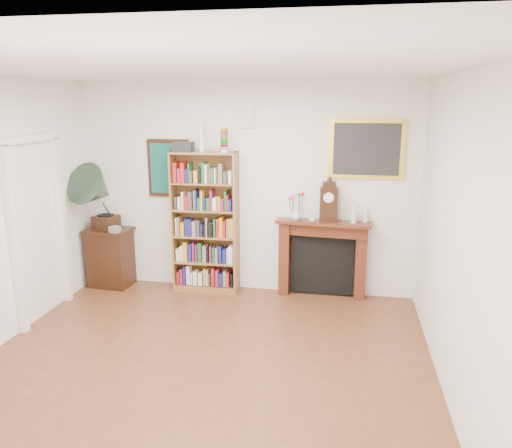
{
  "coord_description": "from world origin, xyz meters",
  "views": [
    {
      "loc": [
        1.29,
        -3.92,
        2.57
      ],
      "look_at": [
        0.31,
        1.6,
        1.15
      ],
      "focal_mm": 35.0,
      "sensor_mm": 36.0,
      "label": 1
    }
  ],
  "objects": [
    {
      "name": "gramophone",
      "position": [
        -1.93,
        2.14,
        1.35
      ],
      "size": [
        0.74,
        0.84,
        0.94
      ],
      "rotation": [
        0.0,
        0.0,
        -0.27
      ],
      "color": "black",
      "rests_on": "side_cabinet"
    },
    {
      "name": "fireplace",
      "position": [
        1.06,
        2.41,
        0.6
      ],
      "size": [
        1.25,
        0.4,
        1.03
      ],
      "rotation": [
        0.0,
        0.0,
        -0.09
      ],
      "color": "#471B10",
      "rests_on": "floor"
    },
    {
      "name": "room",
      "position": [
        0.0,
        0.0,
        1.4
      ],
      "size": [
        4.51,
        5.01,
        2.81
      ],
      "color": "#592F1B",
      "rests_on": "ground"
    },
    {
      "name": "side_cabinet",
      "position": [
        -1.88,
        2.26,
        0.41
      ],
      "size": [
        0.63,
        0.48,
        0.82
      ],
      "primitive_type": "cube",
      "rotation": [
        0.0,
        0.0,
        -0.08
      ],
      "color": "black",
      "rests_on": "floor"
    },
    {
      "name": "teal_poster",
      "position": [
        -1.05,
        2.48,
        1.65
      ],
      "size": [
        0.58,
        0.04,
        0.78
      ],
      "color": "black",
      "rests_on": "back_wall"
    },
    {
      "name": "teacup",
      "position": [
        0.91,
        2.29,
        1.07
      ],
      "size": [
        0.09,
        0.09,
        0.06
      ],
      "primitive_type": "imported",
      "rotation": [
        0.0,
        0.0,
        -0.09
      ],
      "color": "silver",
      "rests_on": "fireplace"
    },
    {
      "name": "door_casing",
      "position": [
        -2.21,
        1.2,
        1.26
      ],
      "size": [
        0.08,
        1.02,
        2.17
      ],
      "color": "white",
      "rests_on": "left_wall"
    },
    {
      "name": "bottle_left",
      "position": [
        1.43,
        2.33,
        1.15
      ],
      "size": [
        0.07,
        0.07,
        0.24
      ],
      "primitive_type": "cylinder",
      "color": "silver",
      "rests_on": "fireplace"
    },
    {
      "name": "small_picture",
      "position": [
        0.0,
        2.48,
        2.35
      ],
      "size": [
        0.26,
        0.04,
        0.3
      ],
      "color": "white",
      "rests_on": "back_wall"
    },
    {
      "name": "cd_stack",
      "position": [
        -1.71,
        2.12,
        0.86
      ],
      "size": [
        0.16,
        0.16,
        0.08
      ],
      "primitive_type": "cube",
      "rotation": [
        0.0,
        0.0,
        -0.38
      ],
      "color": "#A6A6B2",
      "rests_on": "side_cabinet"
    },
    {
      "name": "mantel_clock",
      "position": [
        1.11,
        2.37,
        1.28
      ],
      "size": [
        0.23,
        0.15,
        0.51
      ],
      "rotation": [
        0.0,
        0.0,
        0.11
      ],
      "color": "black",
      "rests_on": "fireplace"
    },
    {
      "name": "gilt_painting",
      "position": [
        1.55,
        2.48,
        1.95
      ],
      "size": [
        0.95,
        0.04,
        0.75
      ],
      "color": "gold",
      "rests_on": "back_wall"
    },
    {
      "name": "flower_vase",
      "position": [
        0.7,
        2.35,
        1.1
      ],
      "size": [
        0.15,
        0.15,
        0.14
      ],
      "primitive_type": "imported",
      "rotation": [
        0.0,
        0.0,
        0.14
      ],
      "color": "silver",
      "rests_on": "fireplace"
    },
    {
      "name": "bottle_right",
      "position": [
        1.58,
        2.4,
        1.13
      ],
      "size": [
        0.06,
        0.06,
        0.2
      ],
      "primitive_type": "cylinder",
      "color": "silver",
      "rests_on": "fireplace"
    },
    {
      "name": "bookshelf",
      "position": [
        -0.51,
        2.32,
        1.06
      ],
      "size": [
        0.88,
        0.33,
        2.19
      ],
      "rotation": [
        0.0,
        0.0,
        0.03
      ],
      "color": "brown",
      "rests_on": "floor"
    }
  ]
}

